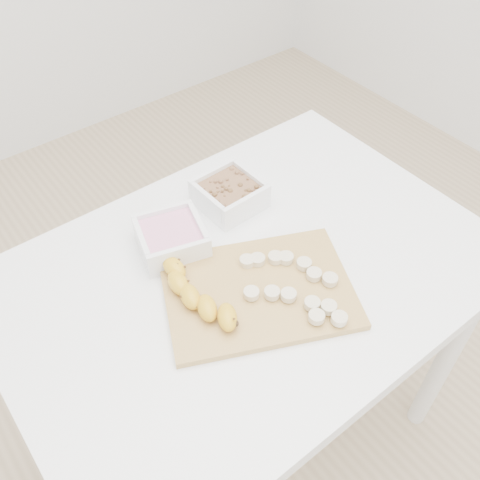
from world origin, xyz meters
TOP-DOWN VIEW (x-y plane):
  - ground at (0.00, 0.00)m, footprint 3.50×3.50m
  - table at (0.00, 0.00)m, footprint 1.00×0.70m
  - bowl_yogurt at (-0.09, 0.14)m, footprint 0.16×0.16m
  - bowl_granola at (0.09, 0.18)m, footprint 0.14×0.14m
  - cutting_board at (-0.03, -0.06)m, footprint 0.43×0.38m
  - banana at (-0.13, -0.01)m, footprint 0.08×0.21m
  - banana_slices at (0.03, -0.10)m, footprint 0.17×0.24m

SIDE VIEW (x-z plane):
  - ground at x=0.00m, z-range 0.00..0.00m
  - table at x=0.00m, z-range 0.28..1.03m
  - cutting_board at x=-0.03m, z-range 0.75..0.76m
  - banana_slices at x=0.03m, z-range 0.77..0.78m
  - bowl_granola at x=0.09m, z-range 0.75..0.81m
  - bowl_yogurt at x=-0.09m, z-range 0.75..0.81m
  - banana at x=-0.13m, z-range 0.77..0.80m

